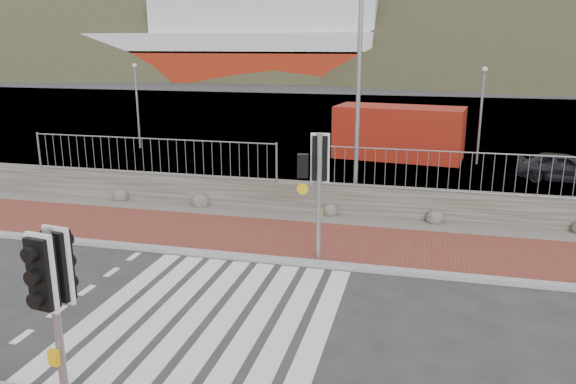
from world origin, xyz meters
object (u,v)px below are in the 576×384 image
(traffic_signal_near, at_px, (53,286))
(car_a, at_px, (563,167))
(streetlight, at_px, (364,63))
(ferry, at_px, (223,40))
(traffic_signal_far, at_px, (318,170))
(shipping_container, at_px, (399,133))

(traffic_signal_near, xyz_separation_m, car_a, (9.67, 16.62, -1.48))
(traffic_signal_near, bearing_deg, streetlight, 85.01)
(ferry, height_order, traffic_signal_near, ferry)
(traffic_signal_far, bearing_deg, streetlight, -102.30)
(car_a, bearing_deg, shipping_container, 75.92)
(traffic_signal_near, distance_m, streetlight, 11.99)
(traffic_signal_near, xyz_separation_m, streetlight, (2.65, 11.44, 2.45))
(ferry, bearing_deg, shipping_container, -62.10)
(traffic_signal_far, height_order, streetlight, streetlight)
(shipping_container, bearing_deg, traffic_signal_near, -92.04)
(streetlight, distance_m, car_a, 9.57)
(streetlight, xyz_separation_m, car_a, (7.02, 5.19, -3.93))
(ferry, relative_size, shipping_container, 8.93)
(shipping_container, distance_m, car_a, 7.03)
(streetlight, bearing_deg, traffic_signal_far, -98.83)
(ferry, distance_m, traffic_signal_far, 69.70)
(traffic_signal_near, relative_size, streetlight, 0.35)
(streetlight, height_order, shipping_container, streetlight)
(streetlight, bearing_deg, car_a, 33.03)
(shipping_container, xyz_separation_m, car_a, (6.27, -3.12, -0.61))
(traffic_signal_far, distance_m, shipping_container, 13.18)
(shipping_container, height_order, car_a, shipping_container)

